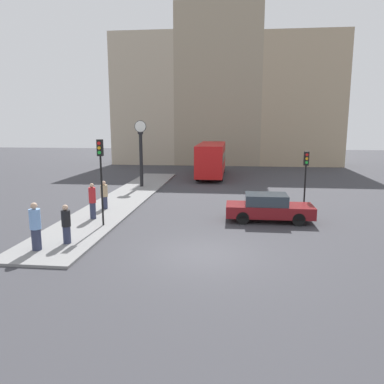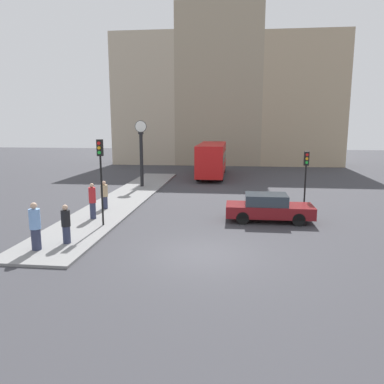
% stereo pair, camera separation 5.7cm
% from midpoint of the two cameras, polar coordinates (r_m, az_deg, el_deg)
% --- Properties ---
extents(ground_plane, '(120.00, 120.00, 0.00)m').
position_cam_midpoint_polar(ground_plane, '(14.28, 1.71, -9.46)').
color(ground_plane, '#38383D').
extents(sidewalk_corner, '(3.03, 23.79, 0.11)m').
position_cam_midpoint_polar(sidewalk_corner, '(24.79, -10.25, -0.95)').
color(sidewalk_corner, gray).
rests_on(sidewalk_corner, ground_plane).
extents(building_row, '(26.98, 5.00, 18.16)m').
position_cam_midpoint_polar(building_row, '(46.10, 5.01, 14.45)').
color(building_row, '#B7A88E').
rests_on(building_row, ground_plane).
extents(sedan_car, '(4.31, 1.72, 1.38)m').
position_cam_midpoint_polar(sedan_car, '(19.18, 11.47, -2.34)').
color(sedan_car, maroon).
rests_on(sedan_car, ground_plane).
extents(bus_distant, '(2.33, 9.27, 3.05)m').
position_cam_midpoint_polar(bus_distant, '(34.76, 2.95, 5.21)').
color(bus_distant, red).
rests_on(bus_distant, ground_plane).
extents(traffic_light_near, '(0.26, 0.24, 4.03)m').
position_cam_midpoint_polar(traffic_light_near, '(17.79, -13.83, 4.06)').
color(traffic_light_near, black).
rests_on(traffic_light_near, sidewalk_corner).
extents(traffic_light_far, '(0.26, 0.24, 3.38)m').
position_cam_midpoint_polar(traffic_light_far, '(21.25, 16.88, 3.40)').
color(traffic_light_far, black).
rests_on(traffic_light_far, ground_plane).
extents(street_clock, '(0.89, 0.33, 4.98)m').
position_cam_midpoint_polar(street_clock, '(28.75, -7.84, 5.98)').
color(street_clock, black).
rests_on(street_clock, sidewalk_corner).
extents(pedestrian_black_jacket, '(0.36, 0.36, 1.58)m').
position_cam_midpoint_polar(pedestrian_black_jacket, '(15.79, -18.71, -4.68)').
color(pedestrian_black_jacket, '#2D334C').
rests_on(pedestrian_black_jacket, sidewalk_corner).
extents(pedestrian_blue_stripe, '(0.42, 0.42, 1.84)m').
position_cam_midpoint_polar(pedestrian_blue_stripe, '(15.36, -22.84, -4.88)').
color(pedestrian_blue_stripe, '#2D334C').
rests_on(pedestrian_blue_stripe, sidewalk_corner).
extents(pedestrian_red_top, '(0.35, 0.35, 1.82)m').
position_cam_midpoint_polar(pedestrian_red_top, '(19.44, -15.01, -1.34)').
color(pedestrian_red_top, '#2D334C').
rests_on(pedestrian_red_top, sidewalk_corner).
extents(pedestrian_tan_coat, '(0.40, 0.40, 1.59)m').
position_cam_midpoint_polar(pedestrian_tan_coat, '(21.60, -13.31, -0.47)').
color(pedestrian_tan_coat, '#2D334C').
rests_on(pedestrian_tan_coat, sidewalk_corner).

